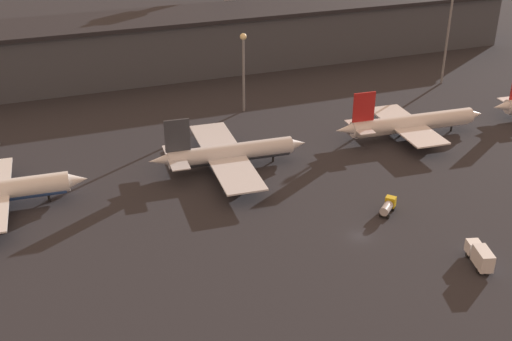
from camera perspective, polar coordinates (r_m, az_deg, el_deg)
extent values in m
plane|color=#26262B|center=(123.62, 9.18, -5.80)|extent=(600.00, 600.00, 0.00)
cube|color=#3D424C|center=(213.76, -5.26, 11.23)|extent=(221.33, 23.89, 17.38)
cube|color=black|center=(211.45, -5.36, 13.66)|extent=(221.33, 25.89, 1.20)
cone|color=white|center=(138.41, -15.76, -0.83)|extent=(5.31, 4.33, 4.01)
cylinder|color=black|center=(139.99, -17.93, -2.25)|extent=(0.50, 0.50, 1.90)
cylinder|color=silver|center=(145.95, -2.22, 1.63)|extent=(29.05, 5.86, 4.00)
cylinder|color=#333842|center=(146.25, -2.22, 1.38)|extent=(27.58, 5.17, 3.40)
cone|color=silver|center=(150.28, 3.55, 2.37)|extent=(5.03, 4.10, 3.80)
cone|color=silver|center=(143.05, -8.36, 0.92)|extent=(6.20, 3.78, 3.40)
cube|color=#333842|center=(141.28, -7.02, 3.10)|extent=(5.61, 0.76, 7.48)
cube|color=silver|center=(143.33, -7.13, 1.20)|extent=(4.86, 13.60, 0.24)
cube|color=silver|center=(145.84, -2.77, 1.38)|extent=(11.18, 37.64, 0.36)
cylinder|color=gray|center=(155.76, -3.41, 2.55)|extent=(4.53, 2.48, 2.20)
cylinder|color=gray|center=(137.65, -1.32, -0.87)|extent=(4.53, 2.48, 2.20)
cylinder|color=black|center=(149.81, 1.53, 1.11)|extent=(0.50, 0.50, 1.80)
cylinder|color=black|center=(148.28, -2.90, 0.80)|extent=(0.50, 0.50, 1.80)
cylinder|color=black|center=(145.50, -2.59, 0.27)|extent=(0.50, 0.50, 1.80)
cylinder|color=silver|center=(166.69, 13.75, 4.18)|extent=(33.38, 6.18, 4.03)
cylinder|color=silver|center=(166.95, 13.72, 3.96)|extent=(31.68, 5.46, 3.43)
cone|color=silver|center=(176.09, 18.79, 4.73)|extent=(5.08, 4.13, 3.83)
cone|color=silver|center=(158.54, 8.10, 3.63)|extent=(6.26, 3.81, 3.43)
cube|color=red|center=(158.20, 9.57, 5.59)|extent=(5.66, 0.77, 7.41)
cube|color=silver|center=(159.82, 9.22, 3.86)|extent=(4.65, 9.84, 0.24)
cube|color=silver|center=(166.07, 13.23, 3.97)|extent=(10.58, 27.18, 0.36)
cylinder|color=gray|center=(173.00, 12.28, 4.52)|extent=(4.57, 2.50, 2.22)
cylinder|color=gray|center=(161.27, 14.77, 2.55)|extent=(4.57, 2.50, 2.22)
cylinder|color=black|center=(173.75, 16.97, 3.66)|extent=(0.50, 0.50, 1.81)
cylinder|color=black|center=(168.27, 12.88, 3.42)|extent=(0.50, 0.50, 1.81)
cylinder|color=black|center=(165.74, 13.41, 2.99)|extent=(0.50, 0.50, 1.81)
cone|color=silver|center=(183.93, 21.11, 5.34)|extent=(6.09, 3.71, 3.34)
cube|color=white|center=(122.01, 18.75, -6.46)|extent=(2.87, 2.83, 2.37)
cube|color=silver|center=(118.71, 19.52, -7.37)|extent=(3.53, 5.18, 3.16)
cylinder|color=black|center=(122.28, 18.31, -7.12)|extent=(0.81, 1.02, 0.90)
cylinder|color=black|center=(122.95, 19.07, -7.05)|extent=(0.81, 1.02, 0.90)
cylinder|color=black|center=(118.65, 19.17, -8.41)|extent=(0.81, 1.02, 0.90)
cylinder|color=black|center=(119.34, 19.95, -8.33)|extent=(0.81, 1.02, 0.90)
cube|color=gold|center=(132.68, 11.88, -2.72)|extent=(2.46, 2.50, 2.12)
cylinder|color=#B7B7BC|center=(130.38, 11.51, -3.32)|extent=(3.70, 3.57, 1.80)
cylinder|color=black|center=(133.31, 11.49, -3.18)|extent=(1.01, 0.97, 0.90)
cylinder|color=black|center=(132.99, 12.10, -3.33)|extent=(1.01, 0.97, 0.90)
cylinder|color=black|center=(130.41, 11.03, -3.86)|extent=(1.01, 0.97, 0.90)
cylinder|color=black|center=(130.09, 11.66, -4.01)|extent=(1.01, 0.97, 0.90)
cylinder|color=slate|center=(176.18, -1.11, 8.42)|extent=(0.70, 0.70, 20.41)
sphere|color=beige|center=(173.05, -1.14, 11.81)|extent=(1.80, 1.80, 1.80)
cylinder|color=slate|center=(205.69, 16.60, 10.91)|extent=(0.70, 0.70, 26.37)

